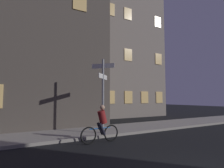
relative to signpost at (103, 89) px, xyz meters
name	(u,v)px	position (x,y,z in m)	size (l,w,h in m)	color
sidewalk_kerb	(88,132)	(-0.44, 0.96, -2.29)	(40.00, 2.97, 0.14)	gray
signpost	(103,89)	(0.00, 0.00, 0.00)	(0.94, 0.94, 3.80)	gray
cyclist	(101,125)	(-0.71, -1.27, -1.61)	(1.82, 0.34, 1.61)	black
building_left_block	(1,23)	(-4.95, 7.11, 5.16)	(13.17, 9.83, 15.04)	#4C443D
building_right_block	(120,48)	(6.90, 9.45, 5.42)	(8.01, 6.41, 15.55)	slate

